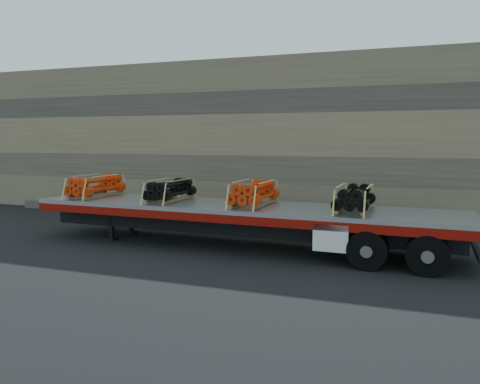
# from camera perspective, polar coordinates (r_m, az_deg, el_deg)

# --- Properties ---
(ground) EXTENTS (120.00, 120.00, 0.00)m
(ground) POSITION_cam_1_polar(r_m,az_deg,el_deg) (15.50, 0.82, -6.65)
(ground) COLOR black
(ground) RESTS_ON ground
(rock_wall) EXTENTS (44.00, 3.00, 7.00)m
(rock_wall) POSITION_cam_1_polar(r_m,az_deg,el_deg) (21.34, 6.58, 6.39)
(rock_wall) COLOR #7A6B54
(rock_wall) RESTS_ON ground
(trailer) EXTENTS (14.14, 3.12, 1.41)m
(trailer) POSITION_cam_1_polar(r_m,az_deg,el_deg) (15.26, -0.21, -4.16)
(trailer) COLOR #A2A4A9
(trailer) RESTS_ON ground
(bundle_front) EXTENTS (1.13, 2.17, 0.76)m
(bundle_front) POSITION_cam_1_polar(r_m,az_deg,el_deg) (17.95, -17.15, 0.65)
(bundle_front) COLOR red
(bundle_front) RESTS_ON trailer
(bundle_midfront) EXTENTS (1.05, 2.01, 0.70)m
(bundle_midfront) POSITION_cam_1_polar(r_m,az_deg,el_deg) (16.19, -8.49, 0.17)
(bundle_midfront) COLOR black
(bundle_midfront) RESTS_ON trailer
(bundle_midrear) EXTENTS (1.12, 2.15, 0.75)m
(bundle_midrear) POSITION_cam_1_polar(r_m,az_deg,el_deg) (14.91, 1.71, -0.22)
(bundle_midrear) COLOR red
(bundle_midrear) RESTS_ON trailer
(bundle_rear) EXTENTS (1.08, 2.06, 0.72)m
(bundle_rear) POSITION_cam_1_polar(r_m,az_deg,el_deg) (14.16, 13.80, -0.82)
(bundle_rear) COLOR black
(bundle_rear) RESTS_ON trailer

